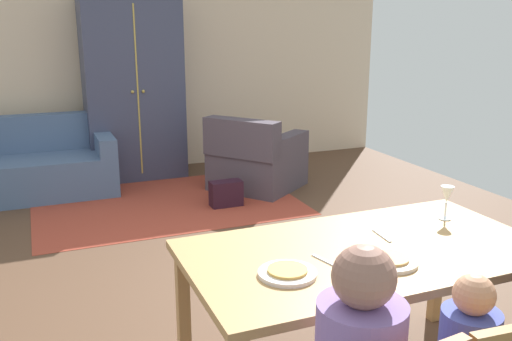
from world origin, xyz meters
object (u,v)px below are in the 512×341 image
wine_glass (447,196)px  armchair (255,160)px  couch (26,168)px  plate_near_man (287,273)px  armoire (133,89)px  dining_table (366,263)px  handbag (226,194)px  plate_near_child (389,261)px

wine_glass → armchair: size_ratio=0.16×
wine_glass → couch: size_ratio=0.10×
wine_glass → armchair: (0.22, 3.26, -0.57)m
plate_near_man → armoire: armoire is taller
armchair → armoire: size_ratio=0.57×
dining_table → armoire: size_ratio=0.81×
dining_table → armchair: bearing=76.4°
dining_table → armchair: armchair is taller
plate_near_man → handbag: bearing=75.6°
plate_near_child → couch: (-1.52, 4.31, -0.47)m
couch → handbag: couch is taller
wine_glass → couch: 4.53m
plate_near_man → plate_near_child: (0.47, -0.06, 0.00)m
armoire → armchair: bearing=-42.0°
dining_table → armchair: (0.83, 3.44, -0.37)m
wine_glass → couch: wine_glass is taller
plate_near_man → handbag: (0.79, 3.10, -0.64)m
plate_near_child → armoire: (-0.29, 4.63, 0.28)m
dining_table → plate_near_child: bearing=-90.0°
couch → wine_glass: bearing=-61.7°
plate_near_child → plate_near_man: bearing=172.7°
wine_glass → armoire: (-0.90, 4.27, 0.16)m
couch → armoire: bearing=14.5°
plate_near_man → armoire: size_ratio=0.12×
plate_near_man → wine_glass: (1.08, 0.30, 0.12)m
plate_near_child → handbag: bearing=84.1°
plate_near_man → plate_near_child: same height
plate_near_man → couch: size_ratio=0.14×
armoire → handbag: armoire is taller
couch → armoire: armoire is taller
armoire → dining_table: bearing=-86.3°
plate_near_man → armoire: (0.18, 4.57, 0.28)m
dining_table → plate_near_child: (0.00, -0.18, 0.08)m
armchair → armoire: armoire is taller
wine_glass → armchair: wine_glass is taller
dining_table → plate_near_child: plate_near_child is taller
plate_near_man → wine_glass: 1.13m
handbag → plate_near_man: bearing=-104.4°
plate_near_child → handbag: (0.33, 3.16, -0.64)m
plate_near_man → armchair: 3.82m
dining_table → armoire: armoire is taller
plate_near_man → handbag: size_ratio=0.78×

